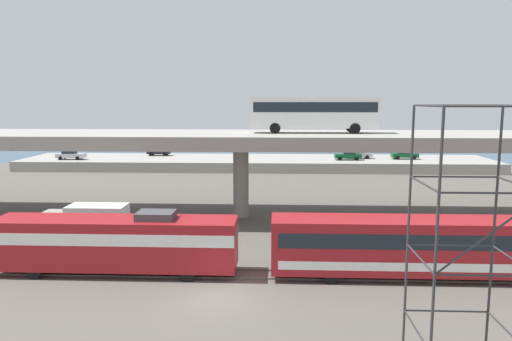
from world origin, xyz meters
TOP-DOWN VIEW (x-y plane):
  - ground_plane at (0.00, 0.00)m, footprint 260.00×260.00m
  - rail_strip_near at (0.00, 3.22)m, footprint 110.00×0.12m
  - rail_strip_far at (0.00, 4.78)m, footprint 110.00×0.12m
  - train_locomotive at (-7.83, 4.00)m, footprint 16.93×3.04m
  - train_coach_lead at (13.96, 4.00)m, footprint 21.58×3.04m
  - highway_overpass at (0.00, 20.00)m, footprint 96.00×11.32m
  - transit_bus_on_overpass at (7.03, 20.27)m, footprint 12.00×2.68m
  - service_truck_west at (-11.71, 10.83)m, footprint 6.80×2.46m
  - scaffolding_tower at (10.45, -9.00)m, footprint 3.46×3.46m
  - pier_parking_lot at (0.00, 55.00)m, footprint 78.50×13.41m
  - parked_car_0 at (24.75, 54.81)m, footprint 4.33×1.92m
  - parked_car_1 at (17.11, 55.37)m, footprint 4.68×1.83m
  - parked_car_2 at (-17.53, 58.19)m, footprint 4.02×1.86m
  - parked_car_3 at (15.19, 53.15)m, footprint 4.32×1.82m
  - parked_car_4 at (-30.68, 51.75)m, footprint 4.63×1.88m
  - harbor_water at (0.00, 78.00)m, footprint 140.00×36.00m

SIDE VIEW (x-z plane):
  - ground_plane at x=0.00m, z-range 0.00..0.00m
  - harbor_water at x=0.00m, z-range 0.00..0.01m
  - rail_strip_near at x=0.00m, z-range 0.00..0.12m
  - rail_strip_far at x=0.00m, z-range 0.00..0.12m
  - pier_parking_lot at x=0.00m, z-range 0.00..1.62m
  - service_truck_west at x=-11.71m, z-range 0.12..3.16m
  - train_coach_lead at x=13.96m, z-range 0.24..4.10m
  - train_locomotive at x=-7.83m, z-range 0.10..4.28m
  - parked_car_2 at x=-17.53m, z-range 1.64..3.14m
  - parked_car_3 at x=15.19m, z-range 1.64..3.14m
  - parked_car_0 at x=24.75m, z-range 1.64..3.14m
  - parked_car_1 at x=17.11m, z-range 1.64..3.14m
  - parked_car_4 at x=-30.68m, z-range 1.64..3.14m
  - scaffolding_tower at x=10.45m, z-range 0.38..11.57m
  - highway_overpass at x=0.00m, z-range 3.35..11.58m
  - transit_bus_on_overpass at x=7.03m, z-range 8.59..11.99m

